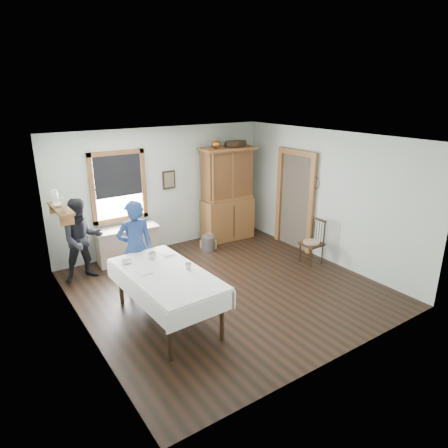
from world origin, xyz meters
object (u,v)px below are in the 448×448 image
object	(u,v)px
work_counter	(128,244)
pail	(208,243)
figure_dark	(83,243)
spindle_chair	(312,242)
wicker_basket	(208,244)
woman_blue	(136,252)
china_hutch	(227,194)
dining_table	(167,297)

from	to	relation	value
work_counter	pail	bearing A→B (deg)	-10.87
figure_dark	spindle_chair	bearing A→B (deg)	-23.56
wicker_basket	woman_blue	world-z (taller)	woman_blue
figure_dark	china_hutch	bearing A→B (deg)	6.12
spindle_chair	wicker_basket	distance (m)	2.34
wicker_basket	woman_blue	distance (m)	2.50
work_counter	figure_dark	distance (m)	1.10
pail	wicker_basket	xyz separation A→B (m)	(0.06, 0.09, -0.07)
pail	wicker_basket	bearing A→B (deg)	56.35
work_counter	pail	world-z (taller)	work_counter
woman_blue	wicker_basket	bearing A→B (deg)	-146.29
work_counter	dining_table	world-z (taller)	dining_table
woman_blue	spindle_chair	bearing A→B (deg)	174.05
china_hutch	spindle_chair	distance (m)	2.36
woman_blue	figure_dark	size ratio (longest dim) A/B	1.08
china_hutch	figure_dark	size ratio (longest dim) A/B	1.51
pail	woman_blue	world-z (taller)	woman_blue
work_counter	wicker_basket	world-z (taller)	work_counter
spindle_chair	woman_blue	xyz separation A→B (m)	(-3.49, 0.80, 0.32)
dining_table	spindle_chair	world-z (taller)	spindle_chair
work_counter	china_hutch	distance (m)	2.61
spindle_chair	wicker_basket	bearing A→B (deg)	124.22
work_counter	pail	size ratio (longest dim) A/B	3.98
work_counter	spindle_chair	bearing A→B (deg)	-31.75
china_hutch	figure_dark	xyz separation A→B (m)	(-3.49, -0.28, -0.37)
wicker_basket	figure_dark	size ratio (longest dim) A/B	0.22
wicker_basket	figure_dark	distance (m)	2.81
work_counter	woman_blue	bearing A→B (deg)	-100.72
dining_table	spindle_chair	bearing A→B (deg)	4.94
pail	woman_blue	distance (m)	2.40
figure_dark	wicker_basket	bearing A→B (deg)	0.81
china_hutch	figure_dark	distance (m)	3.52
dining_table	woman_blue	bearing A→B (deg)	91.92
dining_table	spindle_chair	size ratio (longest dim) A/B	2.18
spindle_chair	pail	xyz separation A→B (m)	(-1.40, 1.79, -0.31)
china_hutch	pail	distance (m)	1.30
woman_blue	pail	bearing A→B (deg)	-147.57
spindle_chair	wicker_basket	size ratio (longest dim) A/B	2.92
woman_blue	work_counter	bearing A→B (deg)	-98.02
woman_blue	figure_dark	distance (m)	1.27
work_counter	china_hutch	xyz separation A→B (m)	(2.50, -0.06, 0.74)
pail	china_hutch	bearing A→B (deg)	26.54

